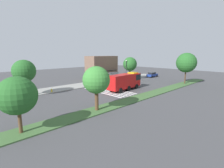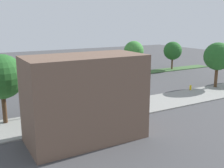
% 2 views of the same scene
% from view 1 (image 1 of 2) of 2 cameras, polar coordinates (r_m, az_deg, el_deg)
% --- Properties ---
extents(ground_plane, '(120.00, 120.00, 0.00)m').
position_cam_1_polar(ground_plane, '(36.41, -0.10, -2.22)').
color(ground_plane, '#424244').
extents(sidewalk, '(60.00, 5.75, 0.14)m').
position_cam_1_polar(sidewalk, '(43.55, -8.75, -0.13)').
color(sidewalk, gray).
rests_on(sidewalk, ground_plane).
extents(median_strip, '(60.00, 3.00, 0.14)m').
position_cam_1_polar(median_strip, '(31.26, 10.24, -4.40)').
color(median_strip, '#3D6033').
rests_on(median_strip, ground_plane).
extents(crosswalk, '(4.95, 11.81, 0.01)m').
position_cam_1_polar(crosswalk, '(35.83, -1.09, -2.42)').
color(crosswalk, silver).
rests_on(crosswalk, ground_plane).
extents(fire_truck, '(9.44, 3.28, 3.73)m').
position_cam_1_polar(fire_truck, '(36.77, 4.73, 1.15)').
color(fire_truck, '#B71414').
rests_on(fire_truck, ground_plane).
extents(parked_car_west, '(4.53, 2.03, 1.70)m').
position_cam_1_polar(parked_car_west, '(44.57, 1.25, 1.29)').
color(parked_car_west, navy).
rests_on(parked_car_west, ground_plane).
extents(parked_car_mid, '(4.61, 2.14, 1.68)m').
position_cam_1_polar(parked_car_mid, '(58.75, 13.84, 3.21)').
color(parked_car_mid, navy).
rests_on(parked_car_mid, ground_plane).
extents(bus_stop_shelter, '(3.50, 1.40, 2.46)m').
position_cam_1_polar(bus_stop_shelter, '(47.90, 0.56, 3.15)').
color(bus_stop_shelter, '#4C4C51').
rests_on(bus_stop_shelter, sidewalk).
extents(bench_near_shelter, '(1.60, 0.50, 0.90)m').
position_cam_1_polar(bench_near_shelter, '(45.38, -3.02, 1.07)').
color(bench_near_shelter, black).
rests_on(bench_near_shelter, sidewalk).
extents(bench_west_of_shelter, '(1.60, 0.50, 0.90)m').
position_cam_1_polar(bench_west_of_shelter, '(42.63, -7.53, 0.38)').
color(bench_west_of_shelter, black).
rests_on(bench_west_of_shelter, sidewalk).
extents(street_lamp, '(0.36, 0.36, 5.99)m').
position_cam_1_polar(street_lamp, '(50.05, 4.93, 5.51)').
color(street_lamp, '#2D2D30').
rests_on(street_lamp, sidewalk).
extents(storefront_building, '(9.85, 5.72, 7.30)m').
position_cam_1_polar(storefront_building, '(53.19, -3.61, 5.77)').
color(storefront_building, brown).
rests_on(storefront_building, ground_plane).
extents(sidewalk_tree_west, '(4.18, 4.18, 6.81)m').
position_cam_1_polar(sidewalk_tree_west, '(34.56, -28.31, 3.96)').
color(sidewalk_tree_west, '#513823').
rests_on(sidewalk_tree_west, sidewalk).
extents(sidewalk_tree_center, '(4.34, 4.34, 6.85)m').
position_cam_1_polar(sidewalk_tree_center, '(51.97, 6.29, 6.89)').
color(sidewalk_tree_center, '#47301E').
rests_on(sidewalk_tree_center, sidewalk).
extents(median_tree_far_west, '(3.80, 3.80, 5.77)m').
position_cam_1_polar(median_tree_far_west, '(18.43, -30.14, -3.56)').
color(median_tree_far_west, '#513823').
rests_on(median_tree_far_west, median_strip).
extents(median_tree_west, '(3.80, 3.80, 6.23)m').
position_cam_1_polar(median_tree_west, '(22.66, -5.50, 1.33)').
color(median_tree_west, '#513823').
rests_on(median_tree_west, median_strip).
extents(median_tree_center, '(5.17, 5.17, 8.15)m').
position_cam_1_polar(median_tree_center, '(47.56, 24.48, 6.77)').
color(median_tree_center, '#47301E').
rests_on(median_tree_center, median_strip).
extents(fire_hydrant, '(0.28, 0.28, 0.70)m').
position_cam_1_polar(fire_hydrant, '(36.32, -20.28, -2.12)').
color(fire_hydrant, gold).
rests_on(fire_hydrant, sidewalk).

